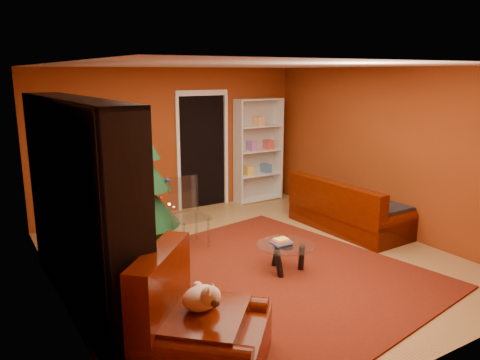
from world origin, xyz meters
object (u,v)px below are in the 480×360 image
christmas_tree (143,180)px  white_bookshelf (258,151)px  gift_box_teal (142,229)px  dog (201,298)px  media_unit (80,206)px  rug (272,274)px  gift_box_red (114,217)px  armchair (206,324)px  gift_box_green (156,232)px  coffee_table (285,258)px  sofa (349,204)px  acrylic_chair (190,217)px

christmas_tree → white_bookshelf: bearing=19.9°
gift_box_teal → dog: 3.43m
media_unit → rug: bearing=-14.1°
christmas_tree → gift_box_red: (-0.18, 1.01, -0.82)m
gift_box_teal → armchair: (-0.65, -3.40, 0.27)m
gift_box_teal → gift_box_green: gift_box_teal is taller
gift_box_teal → armchair: size_ratio=0.29×
armchair → white_bookshelf: bearing=4.8°
christmas_tree → coffee_table: (1.11, -2.11, -0.74)m
dog → coffee_table: size_ratio=0.54×
dog → sofa: bearing=-18.4°
christmas_tree → coffee_table: 2.50m
gift_box_teal → acrylic_chair: bearing=-55.3°
media_unit → coffee_table: media_unit is taller
white_bookshelf → coffee_table: (-1.63, -3.10, -0.81)m
coffee_table → acrylic_chair: (-0.66, 1.43, 0.27)m
gift_box_teal → gift_box_red: bearing=98.7°
coffee_table → dog: bearing=-146.3°
gift_box_teal → gift_box_green: 0.23m
gift_box_green → acrylic_chair: (0.33, -0.54, 0.33)m
media_unit → gift_box_teal: (1.25, 1.67, -0.98)m
gift_box_teal → sofa: bearing=-23.2°
media_unit → armchair: bearing=-73.4°
gift_box_green → gift_box_teal: bearing=135.0°
gift_box_teal → coffee_table: coffee_table is taller
gift_box_red → white_bookshelf: 3.06m
christmas_tree → gift_box_red: size_ratio=7.97×
gift_box_red → sofa: sofa is taller
rug → coffee_table: bearing=-0.6°
armchair → sofa: 4.25m
rug → gift_box_red: (-1.10, 3.12, 0.11)m
dog → acrylic_chair: bearing=19.5°
rug → armchair: size_ratio=3.42×
media_unit → dog: (0.59, -1.66, -0.49)m
acrylic_chair → armchair: bearing=-113.3°
christmas_tree → gift_box_green: christmas_tree is taller
rug → gift_box_teal: gift_box_teal is taller
dog → gift_box_green: bearing=28.5°
gift_box_red → dog: size_ratio=0.61×
white_bookshelf → coffee_table: white_bookshelf is taller
gift_box_red → sofa: (3.20, -2.29, 0.30)m
media_unit → gift_box_red: (1.10, 2.66, -1.01)m
gift_box_red → acrylic_chair: bearing=-69.4°
christmas_tree → armchair: bearing=-101.5°
dog → sofa: sofa is taller
media_unit → christmas_tree: 2.10m
acrylic_chair → rug: bearing=-72.5°
dog → acrylic_chair: (1.14, 2.63, -0.17)m
gift_box_red → coffee_table: 3.38m
gift_box_red → rug: bearing=-70.6°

